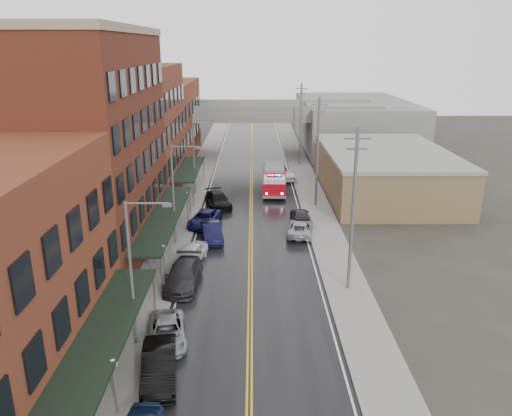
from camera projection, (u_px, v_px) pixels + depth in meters
name	position (u px, v px, depth m)	size (l,w,h in m)	color
road	(251.00, 221.00, 50.96)	(11.00, 160.00, 0.02)	black
sidewalk_left	(180.00, 221.00, 50.90)	(3.00, 160.00, 0.15)	slate
sidewalk_right	(322.00, 220.00, 50.98)	(3.00, 160.00, 0.15)	slate
curb_left	(196.00, 221.00, 50.91)	(0.30, 160.00, 0.15)	gray
curb_right	(306.00, 220.00, 50.97)	(0.30, 160.00, 0.15)	gray
brick_building_b	(91.00, 148.00, 41.43)	(9.00, 20.00, 18.00)	#552516
brick_building_c	(138.00, 131.00, 58.53)	(9.00, 15.00, 15.00)	maroon
brick_building_far	(164.00, 122.00, 75.63)	(9.00, 20.00, 12.00)	brown
tan_building	(384.00, 173.00, 59.78)	(14.00, 22.00, 5.00)	brown
right_far_block	(354.00, 123.00, 87.84)	(18.00, 30.00, 8.00)	slate
awning_0	(102.00, 338.00, 25.28)	(2.60, 16.00, 3.09)	black
awning_1	(165.00, 216.00, 43.34)	(2.60, 18.00, 3.09)	black
awning_2	(189.00, 169.00, 59.97)	(2.60, 13.00, 3.09)	black
globe_lamp_0	(114.00, 374.00, 23.59)	(0.44, 0.44, 3.12)	#59595B
globe_lamp_1	(164.00, 256.00, 36.90)	(0.44, 0.44, 3.12)	#59595B
globe_lamp_2	(187.00, 200.00, 50.21)	(0.44, 0.44, 3.12)	#59595B
street_lamp_0	(135.00, 265.00, 28.40)	(2.64, 0.22, 9.00)	#59595B
street_lamp_1	(176.00, 189.00, 43.61)	(2.64, 0.22, 9.00)	#59595B
street_lamp_2	(196.00, 152.00, 58.82)	(2.64, 0.22, 9.00)	#59595B
utility_pole_0	(353.00, 208.00, 34.79)	(1.80, 0.24, 12.00)	#59595B
utility_pole_1	(318.00, 151.00, 53.80)	(1.80, 0.24, 12.00)	#59595B
utility_pole_2	(301.00, 123.00, 72.80)	(1.80, 0.24, 12.00)	#59595B
overpass	(252.00, 119.00, 79.51)	(40.00, 10.00, 7.50)	slate
fire_truck	(274.00, 179.00, 60.67)	(3.56, 8.35, 3.01)	#B50816
parked_car_left_1	(159.00, 366.00, 26.63)	(1.78, 5.09, 1.68)	black
parked_car_left_2	(167.00, 332.00, 30.09)	(2.22, 4.81, 1.34)	gray
parked_car_left_3	(183.00, 275.00, 37.08)	(2.34, 5.76, 1.67)	#252427
parked_car_left_4	(191.00, 254.00, 41.15)	(1.75, 4.36, 1.48)	silver
parked_car_left_5	(212.00, 232.00, 45.80)	(1.69, 4.86, 1.60)	black
parked_car_left_6	(205.00, 219.00, 49.57)	(2.36, 5.13, 1.43)	#121446
parked_car_left_7	(218.00, 200.00, 55.26)	(2.20, 5.42, 1.57)	black
parked_car_right_0	(300.00, 228.00, 47.13)	(2.26, 4.89, 1.36)	#A9ACB1
parked_car_right_1	(300.00, 216.00, 50.59)	(1.88, 4.62, 1.34)	#262629
parked_car_right_2	(289.00, 175.00, 66.17)	(1.68, 4.17, 1.42)	white
parked_car_right_3	(278.00, 171.00, 67.65)	(1.74, 5.00, 1.65)	black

